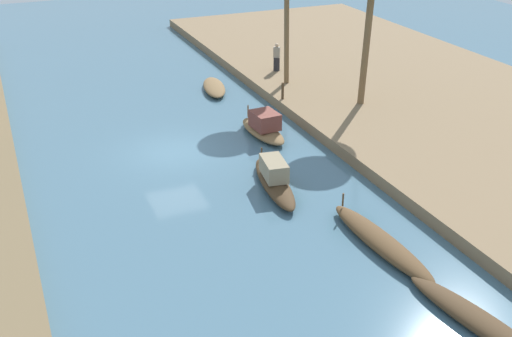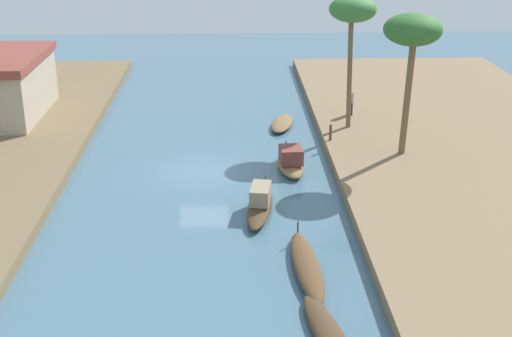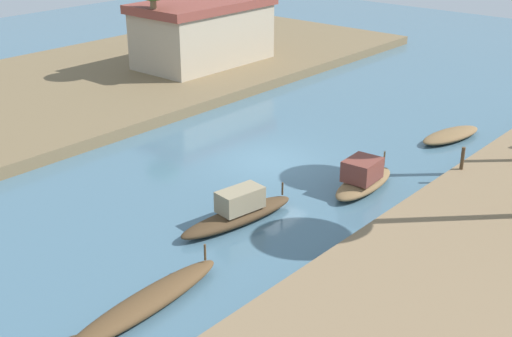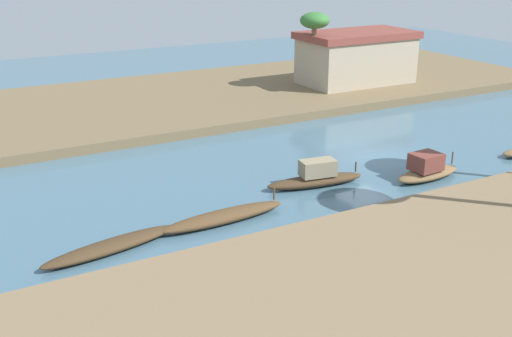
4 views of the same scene
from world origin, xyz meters
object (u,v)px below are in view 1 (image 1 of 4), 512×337
Objects in this scene: sampan_with_tall_canopy at (381,242)px; sampan_foreground at (274,179)px; sampan_near_left_bank at (214,87)px; sampan_upstream_small at (481,323)px; sampan_open_hull at (264,127)px; person_on_near_bank at (277,59)px; mooring_post at (283,91)px.

sampan_with_tall_canopy is 5.57m from sampan_foreground.
sampan_near_left_bank is 0.78× the size of sampan_foreground.
sampan_with_tall_canopy is (4.57, 0.29, 0.03)m from sampan_upstream_small.
sampan_near_left_bank is at bearing -10.52° from sampan_upstream_small.
sampan_open_hull is 0.69× the size of sampan_upstream_small.
sampan_with_tall_canopy is at bearing -168.62° from sampan_near_left_bank.
sampan_foreground is (-12.19, 1.83, 0.21)m from sampan_near_left_bank.
sampan_upstream_small is at bearing -179.32° from sampan_with_tall_canopy.
person_on_near_bank reaches higher than sampan_foreground.
sampan_open_hull is 2.22× the size of person_on_near_bank.
sampan_upstream_small is 0.98× the size of sampan_with_tall_canopy.
sampan_near_left_bank is at bearing -4.02° from sampan_with_tall_canopy.
person_on_near_bank is (22.65, -4.21, 1.01)m from sampan_upstream_small.
sampan_upstream_small is 4.58m from sampan_with_tall_canopy.
mooring_post is (-4.13, -2.37, 0.77)m from sampan_near_left_bank.
mooring_post is at bearing -18.03° from sampan_upstream_small.
mooring_post is (8.06, -4.19, 0.56)m from sampan_foreground.
person_on_near_bank is at bearing -16.96° from sampan_with_tall_canopy.
sampan_upstream_small is at bearing 176.44° from sampan_open_hull.
sampan_near_left_bank is 0.68× the size of sampan_with_tall_canopy.
sampan_near_left_bank is at bearing 29.84° from mooring_post.
sampan_open_hull is at bearing -4.30° from sampan_with_tall_canopy.
sampan_with_tall_canopy is (-17.55, 0.32, 0.03)m from sampan_near_left_bank.
sampan_near_left_bank and sampan_upstream_small have the same top height.
sampan_with_tall_canopy is (-10.38, 0.24, -0.22)m from sampan_open_hull.
mooring_post is (3.05, -2.45, 0.52)m from sampan_open_hull.
sampan_open_hull is 0.68× the size of sampan_with_tall_canopy.
person_on_near_bank reaches higher than sampan_open_hull.
person_on_near_bank is at bearing -32.70° from sampan_open_hull.
sampan_upstream_small is 1.12× the size of sampan_foreground.
sampan_foreground is 2.85× the size of person_on_near_bank.
sampan_upstream_small is 18.17m from mooring_post.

